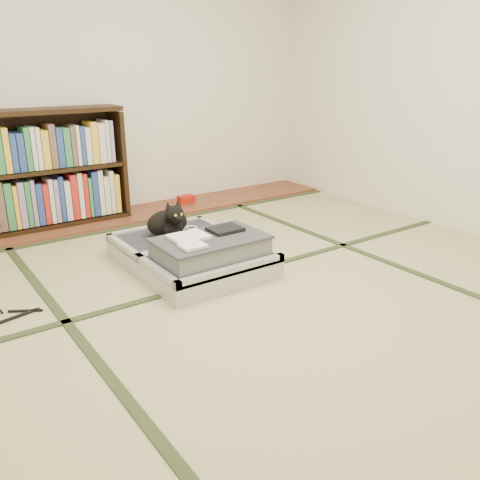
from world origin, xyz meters
TOP-DOWN VIEW (x-y plane):
  - floor at (0.00, 0.00)m, footprint 4.50×4.50m
  - wood_strip at (0.00, 2.00)m, footprint 4.00×0.50m
  - red_item at (0.62, 2.03)m, footprint 0.15×0.09m
  - room_shell at (0.00, 0.00)m, footprint 4.50×4.50m
  - tatami_borders at (0.00, 0.49)m, footprint 4.00×4.50m
  - bookcase at (-0.61, 2.07)m, footprint 1.28×0.29m
  - suitcase at (-0.10, 0.64)m, footprint 0.75×0.99m
  - cat at (-0.12, 0.94)m, footprint 0.33×0.33m
  - cable_coil at (0.06, 0.97)m, footprint 0.10×0.10m
  - hanger at (-1.25, 0.62)m, footprint 0.37×0.21m

SIDE VIEW (x-z plane):
  - floor at x=0.00m, z-range 0.00..0.00m
  - tatami_borders at x=0.00m, z-range 0.00..0.01m
  - hanger at x=-1.25m, z-range 0.00..0.01m
  - wood_strip at x=0.00m, z-range 0.00..0.02m
  - red_item at x=0.62m, z-range 0.02..0.09m
  - suitcase at x=-0.10m, z-range -0.04..0.25m
  - cable_coil at x=0.06m, z-range 0.14..0.17m
  - cat at x=-0.12m, z-range 0.11..0.38m
  - bookcase at x=-0.61m, z-range -0.01..0.91m
  - room_shell at x=0.00m, z-range -0.79..3.71m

